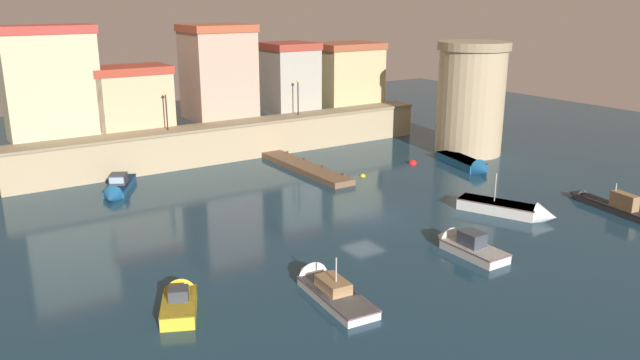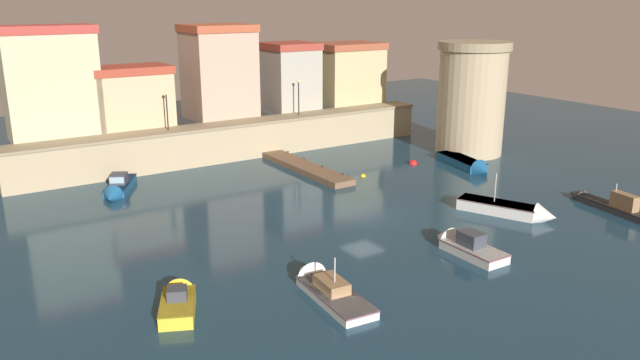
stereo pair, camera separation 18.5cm
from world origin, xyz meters
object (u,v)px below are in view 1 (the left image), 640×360
(fortress_tower, at_px, (471,98))
(moored_boat_3, at_px, (117,188))
(quay_lamp_0, at_px, (166,105))
(moored_boat_4, at_px, (180,300))
(moored_boat_5, at_px, (468,164))
(moored_boat_6, at_px, (606,203))
(mooring_buoy_1, at_px, (363,176))
(quay_lamp_1, at_px, (298,92))
(moored_boat_2, at_px, (324,285))
(moored_boat_0, at_px, (512,209))
(mooring_buoy_0, at_px, (413,164))
(moored_boat_1, at_px, (463,244))

(fortress_tower, height_order, moored_boat_3, fortress_tower)
(quay_lamp_0, distance_m, moored_boat_4, 28.18)
(moored_boat_3, bearing_deg, moored_boat_5, 99.40)
(moored_boat_6, height_order, mooring_buoy_1, moored_boat_6)
(quay_lamp_1, distance_m, moored_boat_4, 35.15)
(moored_boat_6, bearing_deg, quay_lamp_0, 47.78)
(moored_boat_2, distance_m, moored_boat_6, 24.75)
(moored_boat_0, bearing_deg, moored_boat_3, -157.15)
(quay_lamp_0, xyz_separation_m, moored_boat_3, (-6.30, -5.15, -5.37))
(moored_boat_4, relative_size, moored_boat_6, 0.61)
(moored_boat_2, distance_m, mooring_buoy_1, 22.24)
(moored_boat_5, bearing_deg, moored_boat_0, -20.02)
(moored_boat_0, distance_m, moored_boat_4, 24.85)
(fortress_tower, height_order, mooring_buoy_0, fortress_tower)
(quay_lamp_1, xyz_separation_m, moored_boat_3, (-20.01, -5.15, -5.44))
(mooring_buoy_1, bearing_deg, moored_boat_3, 160.16)
(moored_boat_5, relative_size, mooring_buoy_0, 9.57)
(moored_boat_5, distance_m, moored_boat_6, 13.62)
(mooring_buoy_0, bearing_deg, moored_boat_0, -104.06)
(quay_lamp_0, relative_size, mooring_buoy_1, 7.16)
(moored_boat_2, distance_m, moored_boat_5, 28.01)
(fortress_tower, relative_size, mooring_buoy_0, 14.20)
(moored_boat_1, height_order, moored_boat_6, moored_boat_6)
(quay_lamp_1, relative_size, moored_boat_5, 0.49)
(moored_boat_2, bearing_deg, moored_boat_0, -76.64)
(quay_lamp_0, relative_size, moored_boat_3, 0.54)
(quay_lamp_1, bearing_deg, moored_boat_0, -85.74)
(quay_lamp_1, distance_m, moored_boat_6, 30.55)
(moored_boat_4, bearing_deg, moored_boat_3, 16.44)
(quay_lamp_1, relative_size, mooring_buoy_0, 4.66)
(quay_lamp_1, distance_m, moored_boat_1, 29.69)
(moored_boat_4, relative_size, mooring_buoy_0, 5.88)
(moored_boat_3, distance_m, moored_boat_6, 37.30)
(quay_lamp_0, distance_m, quay_lamp_1, 13.71)
(moored_boat_2, height_order, moored_boat_6, moored_boat_2)
(fortress_tower, distance_m, quay_lamp_1, 17.03)
(fortress_tower, relative_size, quay_lamp_1, 3.05)
(moored_boat_1, distance_m, moored_boat_4, 17.39)
(mooring_buoy_0, bearing_deg, quay_lamp_0, 149.86)
(moored_boat_0, bearing_deg, mooring_buoy_0, 142.18)
(moored_boat_1, bearing_deg, moored_boat_4, 82.18)
(moored_boat_1, xyz_separation_m, moored_boat_4, (-17.20, 2.53, 0.02))
(moored_boat_5, height_order, moored_boat_6, moored_boat_6)
(moored_boat_0, bearing_deg, moored_boat_4, -113.28)
(quay_lamp_0, xyz_separation_m, moored_boat_6, (22.62, -28.72, -5.34))
(quay_lamp_0, xyz_separation_m, moored_boat_0, (15.64, -25.89, -5.34))
(fortress_tower, xyz_separation_m, moored_boat_6, (-4.13, -17.77, -5.07))
(fortress_tower, distance_m, mooring_buoy_0, 9.25)
(moored_boat_2, height_order, mooring_buoy_1, moored_boat_2)
(moored_boat_3, bearing_deg, moored_boat_2, 38.60)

